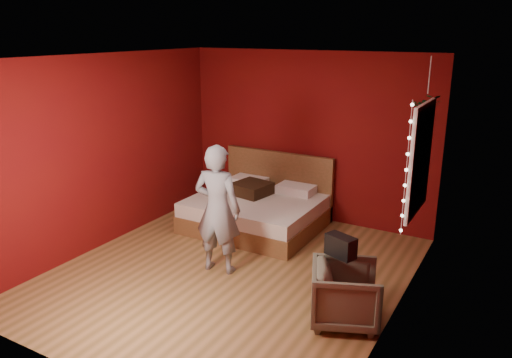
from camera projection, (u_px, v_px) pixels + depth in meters
floor at (231, 272)px, 6.19m from camera, size 4.50×4.50×0.00m
room_walls at (229, 140)px, 5.71m from camera, size 4.04×4.54×2.62m
window at (420, 159)px, 5.58m from camera, size 0.05×0.97×1.27m
fairy_lights at (406, 170)px, 5.15m from camera, size 0.04×0.04×1.45m
bed at (258, 209)px, 7.57m from camera, size 1.86×1.58×1.02m
person at (218, 209)px, 6.03m from camera, size 0.64×0.47×1.61m
armchair at (345, 294)px, 5.07m from camera, size 0.89×0.88×0.62m
handbag at (341, 246)px, 5.17m from camera, size 0.35×0.26×0.23m
throw_pillow at (252, 189)px, 7.62m from camera, size 0.59×0.59×0.18m
hanging_plant at (426, 109)px, 5.91m from camera, size 0.40×0.37×0.80m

